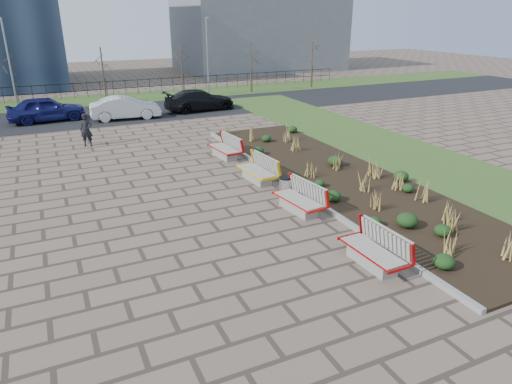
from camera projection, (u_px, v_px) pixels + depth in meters
name	position (u px, v px, depth m)	size (l,w,h in m)	color
ground	(253.00, 269.00, 12.15)	(120.00, 120.00, 0.00)	brown
planting_bed	(340.00, 177.00, 18.80)	(4.50, 18.00, 0.10)	black
planting_curb	(290.00, 185.00, 17.88)	(0.16, 18.00, 0.15)	gray
grass_verge_near	(427.00, 163.00, 20.68)	(5.00, 38.00, 0.04)	#33511E
grass_verge_far	(104.00, 100.00, 35.74)	(80.00, 5.00, 0.04)	#33511E
road	(117.00, 114.00, 30.68)	(80.00, 7.00, 0.02)	black
bench_a	(373.00, 249.00, 12.17)	(0.90, 2.10, 1.00)	#A80B0C
bench_b	(298.00, 198.00, 15.51)	(0.90, 2.10, 1.00)	red
bench_c	(257.00, 169.00, 18.33)	(0.90, 2.10, 1.00)	yellow
bench_d	(224.00, 147.00, 21.35)	(0.90, 2.10, 1.00)	#B90C0D
litter_bin	(286.00, 188.00, 16.62)	(0.48, 0.48, 0.82)	#B2B2B7
pedestrian	(86.00, 130.00, 23.09)	(0.61, 0.40, 1.66)	black
car_blue	(46.00, 109.00, 28.36)	(1.82, 4.52, 1.54)	navy
car_silver	(125.00, 108.00, 29.00)	(1.51, 4.33, 1.43)	#BABCC2
car_black	(200.00, 100.00, 31.58)	(1.99, 4.89, 1.42)	black
tree_b	(13.00, 80.00, 31.37)	(1.40, 1.40, 4.00)	#4C3D2D
tree_c	(103.00, 75.00, 33.73)	(1.40, 1.40, 4.00)	#4C3D2D
tree_d	(182.00, 71.00, 36.09)	(1.40, 1.40, 4.00)	#4C3D2D
tree_e	(251.00, 68.00, 38.46)	(1.40, 1.40, 4.00)	#4C3D2D
tree_f	(312.00, 65.00, 40.82)	(1.40, 1.40, 4.00)	#4C3D2D
lamp_west	(10.00, 66.00, 30.58)	(0.24, 0.60, 6.00)	gray
lamp_east	(207.00, 58.00, 36.09)	(0.24, 0.60, 6.00)	gray
railing_fence	(100.00, 89.00, 36.77)	(44.00, 0.10, 1.20)	black
building_grey	(258.00, 25.00, 53.59)	(18.00, 12.00, 10.00)	slate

